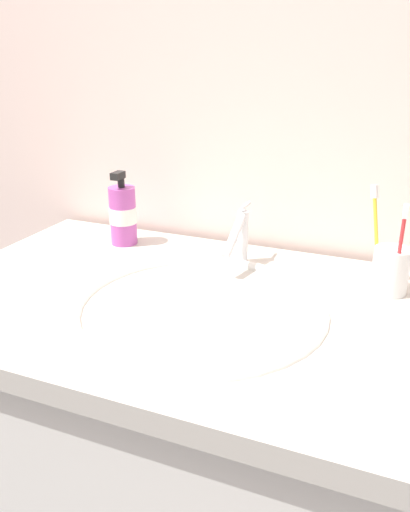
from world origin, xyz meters
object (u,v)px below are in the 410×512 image
toothbrush_yellow (376,230)px  soap_dispenser (123,215)px  toothbrush_cup (390,271)px  faucet (240,235)px  toothbrush_red (400,245)px

toothbrush_yellow → soap_dispenser: 0.57m
toothbrush_cup → toothbrush_yellow: (-0.04, 0.02, 0.07)m
faucet → toothbrush_cup: bearing=-3.7°
toothbrush_red → soap_dispenser: bearing=174.0°
faucet → toothbrush_red: toothbrush_red is taller
toothbrush_cup → faucet: bearing=176.3°
toothbrush_yellow → toothbrush_cup: bearing=-29.4°
faucet → toothbrush_cup: faucet is taller
toothbrush_cup → soap_dispenser: size_ratio=0.51×
toothbrush_yellow → soap_dispenser: toothbrush_yellow is taller
toothbrush_cup → toothbrush_red: size_ratio=0.50×
faucet → toothbrush_cup: size_ratio=1.67×
faucet → toothbrush_yellow: toothbrush_yellow is taller
faucet → toothbrush_red: bearing=-7.4°
toothbrush_cup → toothbrush_yellow: size_ratio=0.46×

